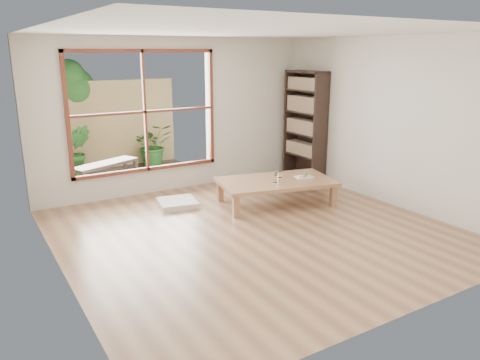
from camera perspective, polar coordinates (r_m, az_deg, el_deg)
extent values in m
plane|color=#A88054|center=(6.42, 1.82, -6.19)|extent=(5.00, 5.00, 0.00)
cube|color=tan|center=(7.44, 4.41, -0.20)|extent=(1.97, 1.38, 0.06)
cube|color=tan|center=(6.86, -0.52, -3.23)|extent=(0.11, 0.11, 0.34)
cube|color=tan|center=(7.62, -2.43, -1.34)|extent=(0.11, 0.11, 0.34)
cube|color=tan|center=(7.49, 11.31, -1.93)|extent=(0.11, 0.11, 0.34)
cube|color=tan|center=(8.19, 8.48, -0.30)|extent=(0.11, 0.11, 0.34)
cube|color=silver|center=(7.49, -7.65, -2.77)|extent=(0.67, 0.67, 0.08)
cube|color=#2E1F19|center=(8.92, 7.95, 6.57)|extent=(0.32, 0.91, 2.02)
cylinder|color=silver|center=(7.28, 4.37, 0.16)|extent=(0.07, 0.07, 0.12)
cylinder|color=silver|center=(7.58, 4.93, 0.70)|extent=(0.07, 0.07, 0.10)
cylinder|color=silver|center=(7.54, 4.50, 0.55)|extent=(0.07, 0.07, 0.08)
cylinder|color=silver|center=(7.43, 4.25, 0.30)|extent=(0.06, 0.06, 0.08)
cube|color=white|center=(7.63, 7.83, 0.38)|extent=(0.30, 0.25, 0.02)
sphere|color=#467A30|center=(7.69, 8.06, 0.81)|extent=(0.07, 0.07, 0.07)
cube|color=#C0762D|center=(7.58, 7.85, 0.43)|extent=(0.06, 0.05, 0.02)
cube|color=beige|center=(7.61, 7.31, 0.49)|extent=(0.07, 0.06, 0.02)
cylinder|color=silver|center=(7.60, 8.28, 0.41)|extent=(0.15, 0.04, 0.01)
cube|color=#332B25|center=(9.26, -13.52, 0.21)|extent=(2.80, 2.00, 0.05)
cube|color=#2E1F19|center=(8.77, -16.12, 1.87)|extent=(1.30, 0.85, 0.05)
cube|color=#2E1F19|center=(8.36, -18.49, -0.39)|extent=(0.08, 0.08, 0.35)
cube|color=#2E1F19|center=(8.59, -19.65, -0.09)|extent=(0.08, 0.08, 0.35)
cube|color=#2E1F19|center=(9.09, -12.59, 1.27)|extent=(0.08, 0.08, 0.35)
cube|color=#2E1F19|center=(9.29, -13.80, 1.51)|extent=(0.08, 0.08, 0.35)
cube|color=tan|center=(10.02, -15.65, 6.47)|extent=(2.80, 0.06, 1.80)
imported|color=#265E22|center=(10.06, -10.55, 4.28)|extent=(0.85, 0.75, 0.87)
imported|color=#265E22|center=(9.39, -19.32, 3.31)|extent=(0.59, 0.49, 1.01)
cylinder|color=#4C3D2D|center=(10.16, -19.88, 5.67)|extent=(0.14, 0.14, 1.60)
sphere|color=#265E22|center=(10.09, -19.65, 10.51)|extent=(0.84, 0.84, 0.84)
sphere|color=#265E22|center=(10.13, -21.15, 9.24)|extent=(0.70, 0.70, 0.70)
sphere|color=#265E22|center=(9.96, -20.17, 11.85)|extent=(0.64, 0.64, 0.64)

